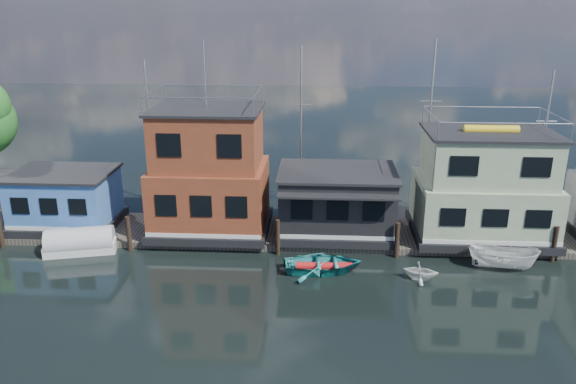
# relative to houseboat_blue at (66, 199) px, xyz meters

# --- Properties ---
(ground) EXTENTS (160.00, 160.00, 0.00)m
(ground) POSITION_rel_houseboat_blue_xyz_m (18.00, -12.00, -2.21)
(ground) COLOR black
(ground) RESTS_ON ground
(dock) EXTENTS (48.00, 5.00, 0.40)m
(dock) POSITION_rel_houseboat_blue_xyz_m (18.00, 0.00, -2.01)
(dock) COLOR #595147
(dock) RESTS_ON ground
(houseboat_blue) EXTENTS (6.40, 4.90, 3.66)m
(houseboat_blue) POSITION_rel_houseboat_blue_xyz_m (0.00, 0.00, 0.00)
(houseboat_blue) COLOR black
(houseboat_blue) RESTS_ON dock
(houseboat_red) EXTENTS (7.40, 5.90, 11.86)m
(houseboat_red) POSITION_rel_houseboat_blue_xyz_m (9.50, 0.00, 1.90)
(houseboat_red) COLOR black
(houseboat_red) RESTS_ON dock
(houseboat_dark) EXTENTS (7.40, 6.10, 4.06)m
(houseboat_dark) POSITION_rel_houseboat_blue_xyz_m (17.50, -0.02, 0.21)
(houseboat_dark) COLOR black
(houseboat_dark) RESTS_ON dock
(houseboat_green) EXTENTS (8.40, 5.90, 7.03)m
(houseboat_green) POSITION_rel_houseboat_blue_xyz_m (26.50, 0.00, 1.34)
(houseboat_green) COLOR black
(houseboat_green) RESTS_ON dock
(pilings) EXTENTS (42.28, 0.28, 2.20)m
(pilings) POSITION_rel_houseboat_blue_xyz_m (17.67, -2.80, -1.11)
(pilings) COLOR #2D2116
(pilings) RESTS_ON ground
(background_masts) EXTENTS (36.40, 0.16, 12.00)m
(background_masts) POSITION_rel_houseboat_blue_xyz_m (22.76, 6.00, 3.35)
(background_masts) COLOR silver
(background_masts) RESTS_ON ground
(motorboat) EXTENTS (4.01, 2.31, 1.46)m
(motorboat) POSITION_rel_houseboat_blue_xyz_m (26.79, -4.02, -1.48)
(motorboat) COLOR white
(motorboat) RESTS_ON ground
(red_kayak) EXTENTS (3.18, 0.61, 0.46)m
(red_kayak) POSITION_rel_houseboat_blue_xyz_m (16.76, -4.71, -1.97)
(red_kayak) COLOR red
(red_kayak) RESTS_ON ground
(dinghy_teal) EXTENTS (4.73, 3.62, 0.91)m
(dinghy_teal) POSITION_rel_houseboat_blue_xyz_m (16.70, -4.88, -1.75)
(dinghy_teal) COLOR teal
(dinghy_teal) RESTS_ON ground
(dinghy_white) EXTENTS (2.25, 2.04, 1.03)m
(dinghy_white) POSITION_rel_houseboat_blue_xyz_m (21.96, -5.50, -1.69)
(dinghy_white) COLOR silver
(dinghy_white) RESTS_ON ground
(tarp_runabout) EXTENTS (4.36, 2.57, 1.66)m
(tarp_runabout) POSITION_rel_houseboat_blue_xyz_m (2.12, -3.20, -1.58)
(tarp_runabout) COLOR silver
(tarp_runabout) RESTS_ON ground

